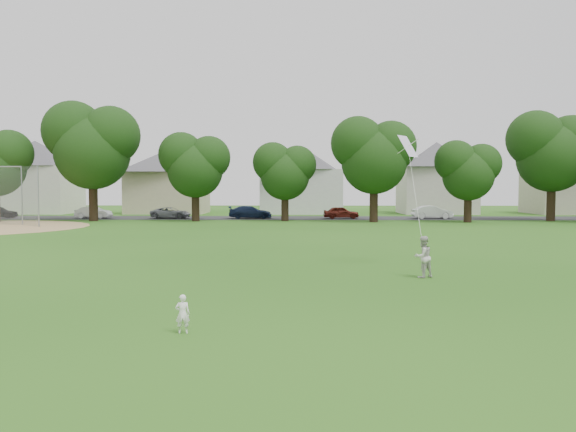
{
  "coord_description": "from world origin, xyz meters",
  "views": [
    {
      "loc": [
        -0.13,
        -14.97,
        3.19
      ],
      "look_at": [
        -0.5,
        2.0,
        2.3
      ],
      "focal_mm": 35.0,
      "sensor_mm": 36.0,
      "label": 1
    }
  ],
  "objects": [
    {
      "name": "toddler",
      "position": [
        -2.68,
        -2.98,
        0.43
      ],
      "size": [
        0.34,
        0.25,
        0.86
      ],
      "primitive_type": "imported",
      "rotation": [
        0.0,
        0.0,
        3.29
      ],
      "color": "white",
      "rests_on": "ground"
    },
    {
      "name": "street",
      "position": [
        0.0,
        42.0,
        0.01
      ],
      "size": [
        90.0,
        7.0,
        0.01
      ],
      "primitive_type": "cube",
      "color": "#2D2D30",
      "rests_on": "ground"
    },
    {
      "name": "kite",
      "position": [
        4.16,
        6.06,
        2.92
      ],
      "size": [
        1.04,
        1.98,
        4.68
      ],
      "color": "white",
      "rests_on": "ground"
    },
    {
      "name": "parked_cars",
      "position": [
        -8.16,
        41.0,
        0.62
      ],
      "size": [
        47.49,
        2.31,
        1.3
      ],
      "color": "black",
      "rests_on": "ground"
    },
    {
      "name": "house_row",
      "position": [
        0.01,
        52.0,
        4.96
      ],
      "size": [
        77.55,
        13.87,
        10.24
      ],
      "color": "silver",
      "rests_on": "ground"
    },
    {
      "name": "older_boy",
      "position": [
        4.18,
        4.66,
        0.73
      ],
      "size": [
        0.89,
        0.83,
        1.46
      ],
      "primitive_type": "imported",
      "rotation": [
        0.0,
        0.0,
        3.64
      ],
      "color": "beige",
      "rests_on": "ground"
    },
    {
      "name": "tree_row",
      "position": [
        2.33,
        36.27,
        6.32
      ],
      "size": [
        79.49,
        9.34,
        11.36
      ],
      "color": "black",
      "rests_on": "ground"
    },
    {
      "name": "ground",
      "position": [
        0.0,
        0.0,
        0.0
      ],
      "size": [
        160.0,
        160.0,
        0.0
      ],
      "primitive_type": "plane",
      "color": "#215012",
      "rests_on": "ground"
    }
  ]
}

